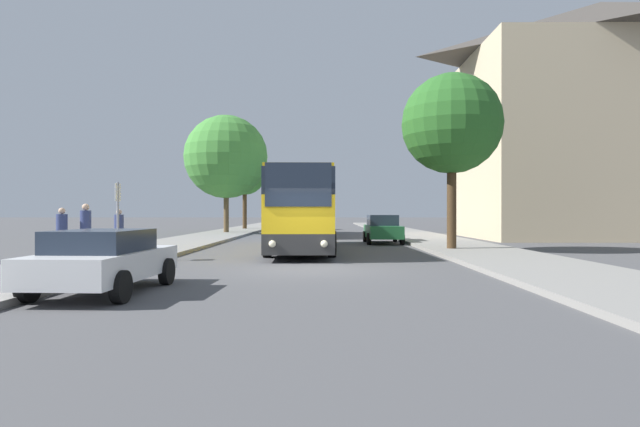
# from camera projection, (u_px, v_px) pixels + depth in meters

# --- Properties ---
(ground_plane) EXTENTS (300.00, 300.00, 0.00)m
(ground_plane) POSITION_uv_depth(u_px,v_px,m) (304.00, 269.00, 14.82)
(ground_plane) COLOR #4C4C4F
(ground_plane) RESTS_ON ground
(sidewalk_left) EXTENTS (4.00, 120.00, 0.15)m
(sidewalk_left) POSITION_uv_depth(u_px,v_px,m) (70.00, 267.00, 14.87)
(sidewalk_left) COLOR gray
(sidewalk_left) RESTS_ON ground_plane
(sidewalk_right) EXTENTS (4.00, 120.00, 0.15)m
(sidewalk_right) POSITION_uv_depth(u_px,v_px,m) (540.00, 267.00, 14.76)
(sidewalk_right) COLOR gray
(sidewalk_right) RESTS_ON ground_plane
(building_right_background) EXTENTS (17.69, 12.24, 15.92)m
(building_right_background) POSITION_uv_depth(u_px,v_px,m) (600.00, 120.00, 33.67)
(building_right_background) COLOR #C6B28E
(building_right_background) RESTS_ON ground_plane
(bus_front) EXTENTS (2.97, 11.88, 3.35)m
(bus_front) POSITION_uv_depth(u_px,v_px,m) (301.00, 210.00, 22.21)
(bus_front) COLOR #2D2D2D
(bus_front) RESTS_ON ground_plane
(bus_middle) EXTENTS (3.02, 10.49, 3.48)m
(bus_middle) POSITION_uv_depth(u_px,v_px,m) (309.00, 210.00, 35.79)
(bus_middle) COLOR silver
(bus_middle) RESTS_ON ground_plane
(parked_car_left_curb) EXTENTS (2.08, 3.97, 1.33)m
(parked_car_left_curb) POSITION_uv_depth(u_px,v_px,m) (104.00, 259.00, 10.45)
(parked_car_left_curb) COLOR silver
(parked_car_left_curb) RESTS_ON ground_plane
(parked_car_right_near) EXTENTS (1.94, 4.21, 1.55)m
(parked_car_right_near) POSITION_uv_depth(u_px,v_px,m) (383.00, 229.00, 27.35)
(parked_car_right_near) COLOR #236B38
(parked_car_right_near) RESTS_ON ground_plane
(bus_stop_sign) EXTENTS (0.08, 0.45, 2.59)m
(bus_stop_sign) POSITION_uv_depth(u_px,v_px,m) (118.00, 211.00, 17.20)
(bus_stop_sign) COLOR gray
(bus_stop_sign) RESTS_ON sidewalk_left
(pedestrian_waiting_near) EXTENTS (0.36, 0.36, 1.85)m
(pedestrian_waiting_near) POSITION_uv_depth(u_px,v_px,m) (86.00, 230.00, 17.35)
(pedestrian_waiting_near) COLOR #23232D
(pedestrian_waiting_near) RESTS_ON sidewalk_left
(pedestrian_waiting_far) EXTENTS (0.36, 0.36, 1.70)m
(pedestrian_waiting_far) POSITION_uv_depth(u_px,v_px,m) (62.00, 232.00, 17.09)
(pedestrian_waiting_far) COLOR #23232D
(pedestrian_waiting_far) RESTS_ON sidewalk_left
(pedestrian_walking_back) EXTENTS (0.36, 0.36, 1.67)m
(pedestrian_walking_back) POSITION_uv_depth(u_px,v_px,m) (119.00, 230.00, 19.98)
(pedestrian_walking_back) COLOR #23232D
(pedestrian_walking_back) RESTS_ON sidewalk_left
(tree_left_near) EXTENTS (6.49, 6.49, 9.13)m
(tree_left_near) POSITION_uv_depth(u_px,v_px,m) (226.00, 157.00, 38.96)
(tree_left_near) COLOR brown
(tree_left_near) RESTS_ON sidewalk_left
(tree_left_far) EXTENTS (4.03, 4.03, 7.25)m
(tree_left_far) POSITION_uv_depth(u_px,v_px,m) (245.00, 174.00, 47.49)
(tree_left_far) COLOR #47331E
(tree_left_far) RESTS_ON sidewalk_left
(tree_right_near) EXTENTS (4.28, 4.28, 7.49)m
(tree_right_near) POSITION_uv_depth(u_px,v_px,m) (452.00, 124.00, 21.37)
(tree_right_near) COLOR #47331E
(tree_right_near) RESTS_ON sidewalk_right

